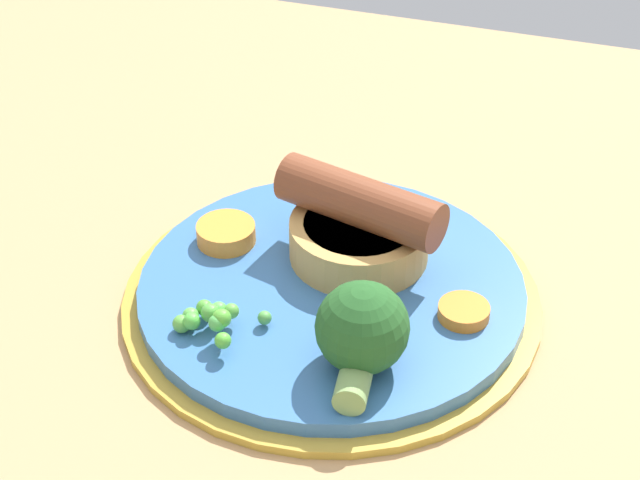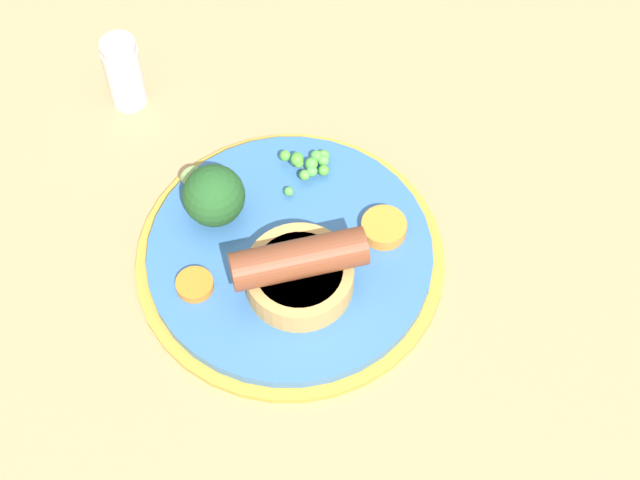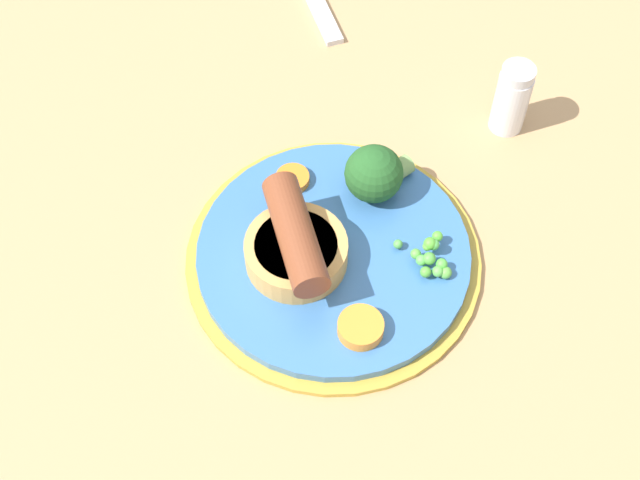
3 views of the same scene
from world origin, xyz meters
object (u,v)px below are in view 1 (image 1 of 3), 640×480
Objects in this scene: dinner_plate at (331,295)px; pea_pile at (212,318)px; sausage_pudding at (359,226)px; broccoli_floret_far at (362,331)px; carrot_slice_0 at (464,312)px; carrot_slice_1 at (226,233)px.

dinner_plate is 4.84× the size of pea_pile.
pea_pile is (4.55, 5.78, 1.81)cm from dinner_plate.
dinner_plate is 2.32× the size of sausage_pudding.
broccoli_floret_far is (-2.67, 8.62, 0.22)cm from sausage_pudding.
carrot_slice_0 is at bearing -156.32° from pea_pile.
sausage_pudding is 2.09× the size of pea_pile.
pea_pile is 1.40× the size of carrot_slice_1.
broccoli_floret_far is at bearing 121.79° from sausage_pudding.
pea_pile is 7.97cm from carrot_slice_1.
broccoli_floret_far is (-3.35, 5.74, 3.08)cm from dinner_plate.
dinner_plate is 4.11cm from sausage_pudding.
broccoli_floret_far reaches higher than carrot_slice_1.
carrot_slice_0 reaches higher than dinner_plate.
pea_pile is at bearing 107.38° from carrot_slice_1.
carrot_slice_1 is at bearing -72.62° from pea_pile.
sausage_pudding reaches higher than broccoli_floret_far.
pea_pile is 1.75× the size of carrot_slice_0.
broccoli_floret_far is (-7.90, -0.04, 1.27)cm from pea_pile.
sausage_pudding is at bearing -26.83° from carrot_slice_0.
carrot_slice_1 reaches higher than dinner_plate.
carrot_slice_0 is 0.80× the size of carrot_slice_1.
carrot_slice_0 is at bearing 167.75° from sausage_pudding.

